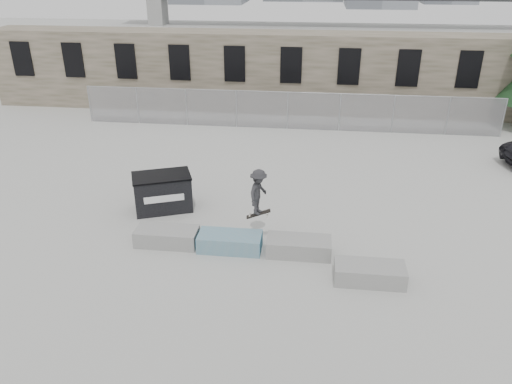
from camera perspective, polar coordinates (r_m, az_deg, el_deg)
ground at (r=15.84m, az=0.66°, el=-6.93°), size 120.00×120.00×0.00m
stone_wall at (r=30.22m, az=4.13°, el=13.51°), size 36.00×2.58×4.50m
chainlink_fence at (r=26.89m, az=3.61°, el=9.34°), size 22.06×0.06×2.02m
planter_far_left at (r=16.40m, az=-10.14°, el=-4.95°), size 2.00×0.90×0.54m
planter_center_left at (r=15.88m, az=-3.00°, el=-5.64°), size 2.00×0.90×0.54m
planter_center_right at (r=15.68m, az=4.91°, el=-6.16°), size 2.00×0.90×0.54m
planter_offset at (r=14.77m, az=12.86°, el=-8.97°), size 2.00×0.90×0.54m
dumpster at (r=18.45m, az=-10.63°, el=-0.00°), size 2.38×1.93×1.36m
skateboarder at (r=15.59m, az=0.29°, el=-0.01°), size 0.82×1.09×1.66m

